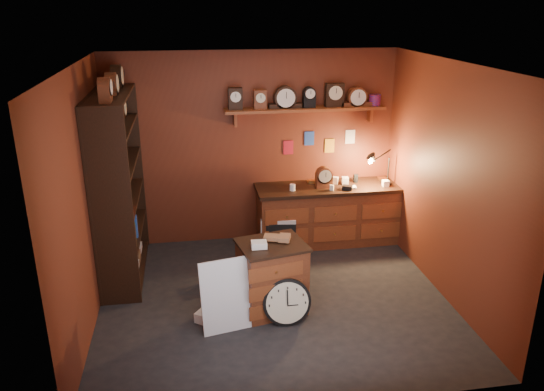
{
  "coord_description": "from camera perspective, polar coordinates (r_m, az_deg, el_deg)",
  "views": [
    {
      "loc": [
        -0.9,
        -5.34,
        3.3
      ],
      "look_at": [
        0.03,
        0.35,
        1.18
      ],
      "focal_mm": 35.0,
      "sensor_mm": 36.0,
      "label": 1
    }
  ],
  "objects": [
    {
      "name": "shelving_unit",
      "position": [
        6.7,
        -16.47,
        1.59
      ],
      "size": [
        0.47,
        1.6,
        2.58
      ],
      "color": "black",
      "rests_on": "ground"
    },
    {
      "name": "mini_fridge",
      "position": [
        7.49,
        0.64,
        -3.83
      ],
      "size": [
        0.54,
        0.56,
        0.5
      ],
      "rotation": [
        0.0,
        0.0,
        -0.15
      ],
      "color": "silver",
      "rests_on": "ground"
    },
    {
      "name": "floor_box_b",
      "position": [
        6.0,
        -7.0,
        -12.69
      ],
      "size": [
        0.29,
        0.29,
        0.11
      ],
      "primitive_type": "cube",
      "rotation": [
        0.0,
        0.0,
        -0.64
      ],
      "color": "white",
      "rests_on": "ground"
    },
    {
      "name": "floor_box_c",
      "position": [
        6.75,
        -3.76,
        -8.18
      ],
      "size": [
        0.33,
        0.32,
        0.19
      ],
      "primitive_type": "cube",
      "rotation": [
        0.0,
        0.0,
        0.64
      ],
      "color": "#946441",
      "rests_on": "ground"
    },
    {
      "name": "room_shell",
      "position": [
        5.75,
        0.53,
        4.29
      ],
      "size": [
        4.02,
        3.62,
        2.71
      ],
      "color": "maroon",
      "rests_on": "ground"
    },
    {
      "name": "floor",
      "position": [
        6.34,
        0.24,
        -11.14
      ],
      "size": [
        4.0,
        4.0,
        0.0
      ],
      "primitive_type": "plane",
      "color": "black",
      "rests_on": "ground"
    },
    {
      "name": "big_round_clock",
      "position": [
        5.8,
        1.6,
        -11.39
      ],
      "size": [
        0.53,
        0.17,
        0.53
      ],
      "color": "black",
      "rests_on": "ground"
    },
    {
      "name": "floor_box_a",
      "position": [
        6.64,
        -5.31,
        -8.8
      ],
      "size": [
        0.34,
        0.31,
        0.18
      ],
      "primitive_type": "cube",
      "rotation": [
        0.0,
        0.0,
        0.26
      ],
      "color": "#946441",
      "rests_on": "ground"
    },
    {
      "name": "white_panel",
      "position": [
        5.89,
        -4.51,
        -13.94
      ],
      "size": [
        0.63,
        0.29,
        0.8
      ],
      "primitive_type": "cube",
      "rotation": [
        -0.17,
        0.0,
        0.2
      ],
      "color": "silver",
      "rests_on": "ground"
    },
    {
      "name": "low_cabinet",
      "position": [
        5.96,
        -0.01,
        -8.47
      ],
      "size": [
        0.82,
        0.73,
        0.9
      ],
      "rotation": [
        0.0,
        0.0,
        0.2
      ],
      "color": "brown",
      "rests_on": "ground"
    },
    {
      "name": "workbench",
      "position": [
        7.63,
        6.22,
        -1.66
      ],
      "size": [
        2.1,
        0.66,
        1.36
      ],
      "color": "brown",
      "rests_on": "ground"
    }
  ]
}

